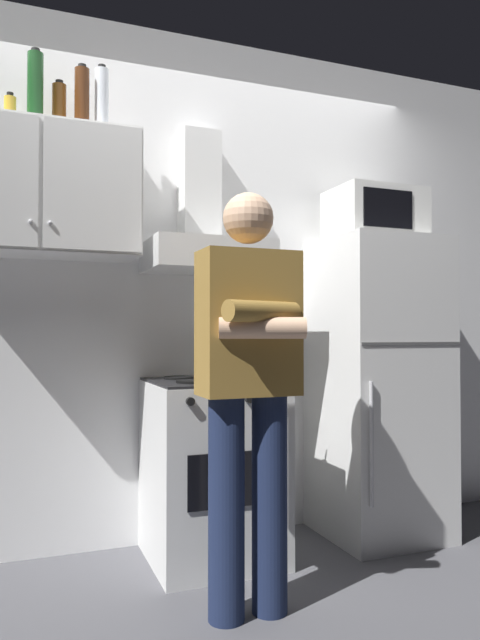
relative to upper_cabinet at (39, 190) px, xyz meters
name	(u,v)px	position (x,y,z in m)	size (l,w,h in m)	color
ground_plane	(240,577)	(0.85, -0.37, -1.75)	(7.00, 7.00, 0.00)	#4C4C51
back_wall_tiled	(201,286)	(0.85, 0.23, -0.40)	(4.80, 0.10, 2.70)	white
upper_cabinet	(39,190)	(0.00, 0.00, 0.00)	(0.90, 0.37, 0.60)	silver
stove_oven	(212,468)	(0.80, -0.13, -1.32)	(0.60, 0.62, 0.87)	silver
range_hood	(205,234)	(0.80, 0.00, -0.15)	(0.60, 0.44, 0.75)	white
refrigerator	(377,386)	(1.75, -0.12, -0.95)	(0.60, 0.62, 1.60)	silver
microwave	(375,216)	(1.75, -0.11, -0.01)	(0.48, 0.37, 0.28)	silver
person_standing	(249,382)	(0.75, -0.73, -0.85)	(0.38, 0.33, 1.64)	#192342
cooking_pot	(246,369)	(0.93, -0.24, -0.83)	(0.29, 0.19, 0.09)	#B7BABF
bottle_wine_green	(35,88)	(-0.02, -0.01, 0.47)	(0.07, 0.07, 0.35)	#19471E
bottle_beer_brown	(59,107)	(0.09, 0.04, 0.41)	(0.07, 0.07, 0.24)	brown
bottle_spice_jar	(10,109)	(-0.13, 0.00, 0.36)	(0.05, 0.05, 0.14)	gold
bottle_vodka_clear	(102,101)	(0.28, 0.01, 0.46)	(0.07, 0.07, 0.33)	silver
bottle_rum_dark	(82,99)	(0.19, -0.01, 0.45)	(0.07, 0.07, 0.31)	#47230F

